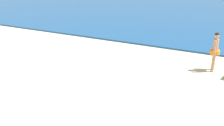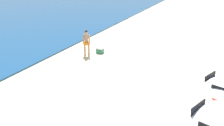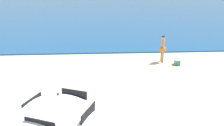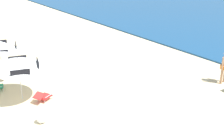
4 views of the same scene
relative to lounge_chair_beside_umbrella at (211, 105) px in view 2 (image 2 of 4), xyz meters
name	(u,v)px [view 2 (image 2 of 4)]	position (x,y,z in m)	size (l,w,h in m)	color
lounge_chair_beside_umbrella	(211,105)	(0.00, 0.00, 0.00)	(0.79, 1.00, 0.51)	red
person_standing_near_shore	(86,41)	(4.48, 8.34, 0.77)	(0.44, 0.54, 1.81)	tan
cooler_box	(100,50)	(5.34, 7.75, -0.07)	(0.43, 0.55, 0.43)	#2D7F5B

